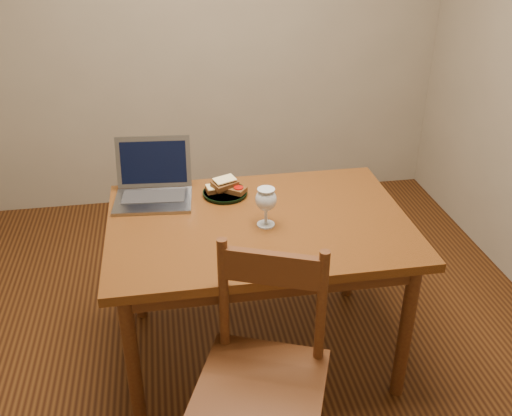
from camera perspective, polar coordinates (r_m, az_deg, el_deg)
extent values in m
cube|color=black|center=(2.99, -1.00, -12.81)|extent=(3.20, 3.20, 0.02)
cube|color=gray|center=(3.90, -4.95, 18.66)|extent=(3.20, 0.02, 2.60)
cube|color=gray|center=(0.96, 13.60, -16.72)|extent=(3.20, 0.02, 2.60)
cube|color=#41260A|center=(2.48, 0.29, -1.64)|extent=(1.30, 0.90, 0.04)
cylinder|color=#3F1B0D|center=(2.39, -12.22, -14.96)|extent=(0.06, 0.06, 0.70)
cylinder|color=#3F1B0D|center=(2.56, 14.73, -11.85)|extent=(0.06, 0.06, 0.70)
cylinder|color=#3F1B0D|center=(2.97, -11.92, -5.13)|extent=(0.06, 0.06, 0.70)
cylinder|color=#3F1B0D|center=(3.11, 9.52, -3.22)|extent=(0.06, 0.06, 0.70)
cube|color=#3F1B0D|center=(2.11, 0.58, -17.33)|extent=(0.57, 0.55, 0.04)
cube|color=#3F1B0D|center=(1.99, 1.63, -6.06)|extent=(0.34, 0.16, 0.13)
cylinder|color=black|center=(2.68, -3.11, 1.49)|extent=(0.21, 0.21, 0.02)
cube|color=slate|center=(2.65, -10.24, 0.70)|extent=(0.37, 0.27, 0.02)
cube|color=slate|center=(2.74, -10.21, 4.57)|extent=(0.35, 0.11, 0.24)
cube|color=black|center=(2.74, -10.21, 4.57)|extent=(0.31, 0.08, 0.19)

